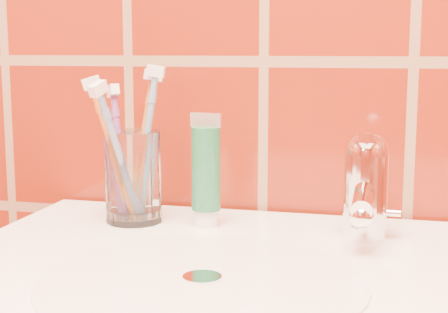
# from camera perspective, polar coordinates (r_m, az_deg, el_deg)

# --- Properties ---
(glass_tumbler) EXTENTS (0.09, 0.09, 0.11)m
(glass_tumbler) POSITION_cam_1_polar(r_m,az_deg,el_deg) (0.83, -7.51, -1.68)
(glass_tumbler) COLOR white
(glass_tumbler) RESTS_ON pedestal_sink
(toothpaste_tube) EXTENTS (0.04, 0.03, 0.13)m
(toothpaste_tube) POSITION_cam_1_polar(r_m,az_deg,el_deg) (0.81, -1.51, -1.44)
(toothpaste_tube) COLOR white
(toothpaste_tube) RESTS_ON pedestal_sink
(faucet) EXTENTS (0.05, 0.11, 0.12)m
(faucet) POSITION_cam_1_polar(r_m,az_deg,el_deg) (0.77, 11.67, -2.12)
(faucet) COLOR white
(faucet) RESTS_ON pedestal_sink
(toothbrush_0) EXTENTS (0.06, 0.06, 0.20)m
(toothbrush_0) POSITION_cam_1_polar(r_m,az_deg,el_deg) (0.83, -6.50, 1.01)
(toothbrush_0) COLOR #729ECA
(toothbrush_0) RESTS_ON glass_tumbler
(toothbrush_1) EXTENTS (0.11, 0.12, 0.18)m
(toothbrush_1) POSITION_cam_1_polar(r_m,az_deg,el_deg) (0.85, -8.63, 0.26)
(toothbrush_1) COLOR #76418B
(toothbrush_1) RESTS_ON glass_tumbler
(toothbrush_2) EXTENTS (0.09, 0.09, 0.20)m
(toothbrush_2) POSITION_cam_1_polar(r_m,az_deg,el_deg) (0.84, -6.81, 0.91)
(toothbrush_2) COLOR #C57322
(toothbrush_2) RESTS_ON glass_tumbler
(toothbrush_3) EXTENTS (0.10, 0.15, 0.20)m
(toothbrush_3) POSITION_cam_1_polar(r_m,az_deg,el_deg) (0.80, -8.63, 0.02)
(toothbrush_3) COLOR #6886B9
(toothbrush_3) RESTS_ON glass_tumbler
(toothbrush_4) EXTENTS (0.12, 0.10, 0.19)m
(toothbrush_4) POSITION_cam_1_polar(r_m,az_deg,el_deg) (0.82, -9.13, 0.34)
(toothbrush_4) COLOR #C96B23
(toothbrush_4) RESTS_ON glass_tumbler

